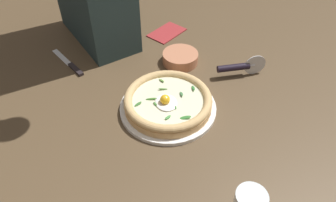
{
  "coord_description": "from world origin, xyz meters",
  "views": [
    {
      "loc": [
        0.61,
        -0.17,
        0.65
      ],
      "look_at": [
        -0.01,
        0.02,
        0.03
      ],
      "focal_mm": 33.67,
      "sensor_mm": 36.0,
      "label": 1
    }
  ],
  "objects_px": {
    "pizza_cutter": "(239,67)",
    "pizza": "(168,101)",
    "folded_napkin": "(167,32)",
    "table_knife": "(71,66)",
    "side_bowl": "(180,58)"
  },
  "relations": [
    {
      "from": "side_bowl",
      "to": "pizza_cutter",
      "type": "bearing_deg",
      "value": 50.8
    },
    {
      "from": "pizza",
      "to": "folded_napkin",
      "type": "bearing_deg",
      "value": 163.18
    },
    {
      "from": "pizza_cutter",
      "to": "folded_napkin",
      "type": "distance_m",
      "value": 0.35
    },
    {
      "from": "side_bowl",
      "to": "table_knife",
      "type": "distance_m",
      "value": 0.37
    },
    {
      "from": "pizza",
      "to": "folded_napkin",
      "type": "height_order",
      "value": "pizza"
    },
    {
      "from": "table_knife",
      "to": "folded_napkin",
      "type": "bearing_deg",
      "value": 106.2
    },
    {
      "from": "table_knife",
      "to": "side_bowl",
      "type": "bearing_deg",
      "value": 76.27
    },
    {
      "from": "side_bowl",
      "to": "pizza_cutter",
      "type": "height_order",
      "value": "pizza_cutter"
    },
    {
      "from": "pizza",
      "to": "pizza_cutter",
      "type": "bearing_deg",
      "value": 107.1
    },
    {
      "from": "pizza",
      "to": "pizza_cutter",
      "type": "relative_size",
      "value": 1.56
    },
    {
      "from": "table_knife",
      "to": "folded_napkin",
      "type": "height_order",
      "value": "table_knife"
    },
    {
      "from": "pizza",
      "to": "side_bowl",
      "type": "xyz_separation_m",
      "value": [
        -0.21,
        0.11,
        -0.01
      ]
    },
    {
      "from": "pizza",
      "to": "pizza_cutter",
      "type": "distance_m",
      "value": 0.27
    },
    {
      "from": "pizza_cutter",
      "to": "pizza",
      "type": "bearing_deg",
      "value": -72.9
    },
    {
      "from": "folded_napkin",
      "to": "pizza",
      "type": "bearing_deg",
      "value": -16.82
    }
  ]
}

